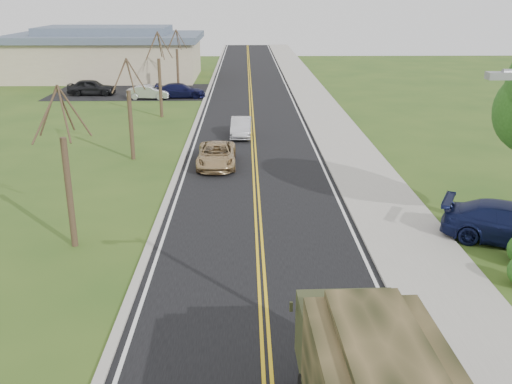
{
  "coord_description": "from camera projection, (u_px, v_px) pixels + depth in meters",
  "views": [
    {
      "loc": [
        -0.52,
        -9.86,
        9.01
      ],
      "look_at": [
        -0.12,
        10.88,
        1.8
      ],
      "focal_mm": 40.0,
      "sensor_mm": 36.0,
      "label": 1
    }
  ],
  "objects": [
    {
      "name": "bare_tree_d",
      "position": [
        178.0,
        65.0,
        54.76
      ],
      "size": [
        1.88,
        2.2,
        5.91
      ],
      "color": "#38281C",
      "rests_on": "ground"
    },
    {
      "name": "lot_car_navy",
      "position": [
        181.0,
        91.0,
        52.23
      ],
      "size": [
        4.57,
        1.96,
        1.31
      ],
      "primitive_type": "imported",
      "rotation": [
        0.0,
        0.0,
        1.6
      ],
      "color": "black",
      "rests_on": "ground"
    },
    {
      "name": "curb_left",
      "position": [
        204.0,
        102.0,
        49.96
      ],
      "size": [
        0.3,
        120.0,
        0.1
      ],
      "primitive_type": "cube",
      "color": "#9E998E",
      "rests_on": "ground"
    },
    {
      "name": "lot_car_silver",
      "position": [
        149.0,
        92.0,
        51.57
      ],
      "size": [
        3.87,
        1.5,
        1.26
      ],
      "primitive_type": "imported",
      "rotation": [
        0.0,
        0.0,
        1.53
      ],
      "color": "silver",
      "rests_on": "ground"
    },
    {
      "name": "suv_champagne",
      "position": [
        217.0,
        155.0,
        31.41
      ],
      "size": [
        2.14,
        4.54,
        1.25
      ],
      "primitive_type": "imported",
      "rotation": [
        0.0,
        0.0,
        0.01
      ],
      "color": "tan",
      "rests_on": "ground"
    },
    {
      "name": "sidewalk_right",
      "position": [
        318.0,
        102.0,
        50.15
      ],
      "size": [
        3.2,
        120.0,
        0.1
      ],
      "primitive_type": "cube",
      "color": "#9E998E",
      "rests_on": "ground"
    },
    {
      "name": "road",
      "position": [
        251.0,
        103.0,
        50.05
      ],
      "size": [
        8.0,
        120.0,
        0.01
      ],
      "primitive_type": "cube",
      "color": "black",
      "rests_on": "ground"
    },
    {
      "name": "bare_tree_a",
      "position": [
        68.0,
        180.0,
        20.74
      ],
      "size": [
        1.93,
        2.26,
        6.08
      ],
      "color": "#38281C",
      "rests_on": "ground"
    },
    {
      "name": "commercial_building",
      "position": [
        107.0,
        54.0,
        63.97
      ],
      "size": [
        25.5,
        21.5,
        5.65
      ],
      "color": "tan",
      "rests_on": "ground"
    },
    {
      "name": "lot_car_dark",
      "position": [
        92.0,
        87.0,
        53.5
      ],
      "size": [
        4.43,
        1.84,
        1.5
      ],
      "primitive_type": "imported",
      "rotation": [
        0.0,
        0.0,
        1.56
      ],
      "color": "black",
      "rests_on": "ground"
    },
    {
      "name": "bare_tree_c",
      "position": [
        160.0,
        81.0,
        43.35
      ],
      "size": [
        2.04,
        2.39,
        6.42
      ],
      "color": "#38281C",
      "rests_on": "ground"
    },
    {
      "name": "sedan_silver",
      "position": [
        241.0,
        127.0,
        38.0
      ],
      "size": [
        1.4,
        3.8,
        1.24
      ],
      "primitive_type": "imported",
      "rotation": [
        0.0,
        0.0,
        -0.02
      ],
      "color": "silver",
      "rests_on": "ground"
    },
    {
      "name": "curb_right",
      "position": [
        298.0,
        102.0,
        50.11
      ],
      "size": [
        0.3,
        120.0,
        0.12
      ],
      "primitive_type": "cube",
      "color": "#9E998E",
      "rests_on": "ground"
    },
    {
      "name": "bare_tree_b",
      "position": [
        130.0,
        117.0,
        32.12
      ],
      "size": [
        1.83,
        2.14,
        5.73
      ],
      "color": "#38281C",
      "rests_on": "ground"
    }
  ]
}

